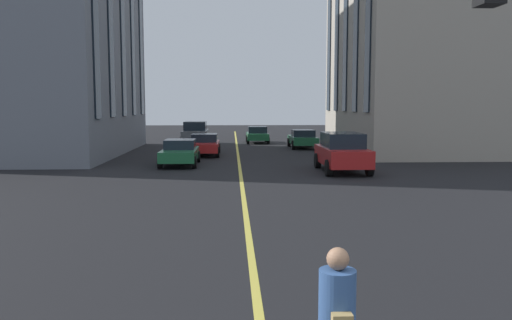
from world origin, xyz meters
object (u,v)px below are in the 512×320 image
object	(u,v)px
car_green_far	(180,152)
car_green_parked_b	(257,135)
car_red_parked_a	(204,144)
car_red_mid	(342,152)
car_grey_trailing	(195,133)
car_green_oncoming	(303,139)

from	to	relation	value
car_green_far	car_green_parked_b	bearing A→B (deg)	-16.79
car_red_parked_a	car_green_parked_b	xyz separation A→B (m)	(10.84, -3.91, -0.00)
car_red_parked_a	car_red_mid	world-z (taller)	car_red_mid
car_green_far	car_red_parked_a	bearing A→B (deg)	-10.49
car_red_parked_a	car_green_far	bearing A→B (deg)	169.51
car_grey_trailing	car_green_oncoming	world-z (taller)	car_grey_trailing
car_grey_trailing	car_green_parked_b	world-z (taller)	car_grey_trailing
car_red_parked_a	car_green_parked_b	bearing A→B (deg)	-19.84
car_red_parked_a	car_red_mid	xyz separation A→B (m)	(-8.64, -7.04, 0.27)
car_grey_trailing	car_red_mid	bearing A→B (deg)	-155.04
car_red_parked_a	car_green_parked_b	distance (m)	11.53
car_red_parked_a	car_green_far	size ratio (longest dim) A/B	1.00
car_red_parked_a	car_green_far	xyz separation A→B (m)	(-5.49, 1.02, 0.00)
car_red_parked_a	car_red_mid	size ratio (longest dim) A/B	0.94
car_red_parked_a	car_green_oncoming	xyz separation A→B (m)	(5.45, -7.04, 0.00)
car_red_mid	car_green_parked_b	xyz separation A→B (m)	(19.48, 3.13, -0.27)
car_grey_trailing	car_green_parked_b	distance (m)	5.42
car_green_far	car_red_mid	bearing A→B (deg)	-111.34
car_green_oncoming	car_red_mid	bearing A→B (deg)	180.00
car_red_mid	car_green_oncoming	size ratio (longest dim) A/B	1.07
car_green_parked_b	car_green_oncoming	bearing A→B (deg)	-149.86
car_red_parked_a	car_grey_trailing	distance (m)	9.11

